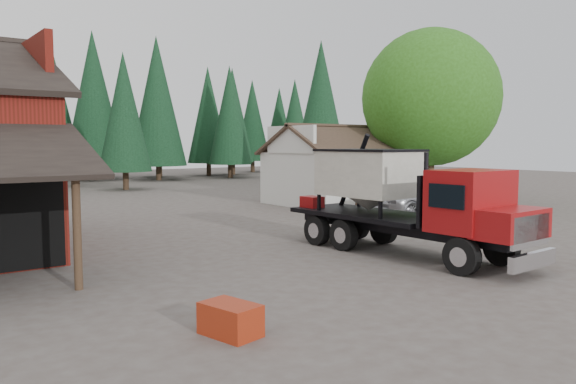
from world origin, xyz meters
TOP-DOWN VIEW (x-y plane):
  - ground at (0.00, 0.00)m, footprint 120.00×120.00m
  - farmhouse at (13.00, 13.00)m, footprint 8.60×6.42m
  - deciduous_tree at (17.01, 9.97)m, footprint 8.00×8.00m
  - conifer_backdrop at (0.00, 42.00)m, footprint 76.00×16.00m
  - near_pine_b at (6.00, 30.00)m, footprint 3.96×3.96m
  - near_pine_c at (22.00, 26.00)m, footprint 4.84×4.84m
  - feed_truck at (4.01, 0.36)m, footprint 2.80×8.69m
  - silver_car at (12.39, 6.63)m, footprint 6.01×3.03m
  - equip_box at (-4.31, -2.91)m, footprint 0.93×1.23m

SIDE VIEW (x-z plane):
  - ground at x=0.00m, z-range 0.00..0.00m
  - conifer_backdrop at x=0.00m, z-range -8.00..8.00m
  - equip_box at x=-4.31m, z-range 0.00..0.60m
  - silver_car at x=12.39m, z-range 0.00..1.63m
  - farmhouse at x=13.00m, z-range -0.66..3.99m
  - feed_truck at x=4.01m, z-range -0.13..3.76m
  - near_pine_b at x=6.00m, z-range 0.69..11.09m
  - deciduous_tree at x=17.01m, z-range 0.81..11.01m
  - near_pine_c at x=22.00m, z-range 0.69..13.09m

